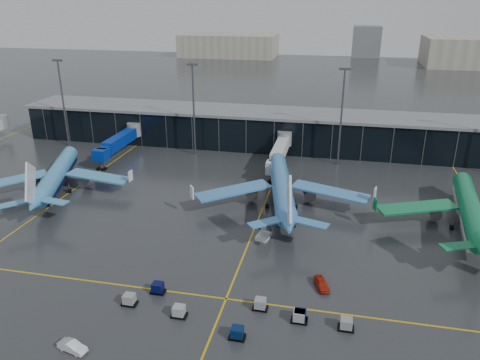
% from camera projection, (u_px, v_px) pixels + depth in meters
% --- Properties ---
extents(ground, '(600.00, 600.00, 0.00)m').
position_uv_depth(ground, '(193.00, 244.00, 85.45)').
color(ground, '#282B2D').
rests_on(ground, ground).
extents(terminal_pier, '(142.00, 17.00, 10.70)m').
position_uv_depth(terminal_pier, '(255.00, 128.00, 139.86)').
color(terminal_pier, black).
rests_on(terminal_pier, ground).
extents(jet_bridges, '(94.00, 27.50, 7.20)m').
position_uv_depth(jet_bridges, '(118.00, 142.00, 129.77)').
color(jet_bridges, '#595B60').
rests_on(jet_bridges, ground).
extents(flood_masts, '(203.00, 0.50, 25.50)m').
position_uv_depth(flood_masts, '(265.00, 110.00, 124.88)').
color(flood_masts, '#595B60').
rests_on(flood_masts, ground).
extents(distant_hangars, '(260.00, 71.00, 22.00)m').
position_uv_depth(distant_hangars, '(383.00, 49.00, 318.03)').
color(distant_hangars, '#B2AD99').
rests_on(distant_hangars, ground).
extents(taxi_lines, '(220.00, 120.00, 0.02)m').
position_uv_depth(taxi_lines, '(257.00, 223.00, 93.13)').
color(taxi_lines, gold).
rests_on(taxi_lines, ground).
extents(airliner_arkefly, '(47.67, 50.70, 12.59)m').
position_uv_depth(airliner_arkefly, '(55.00, 165.00, 106.79)').
color(airliner_arkefly, '#3C8DC4').
rests_on(airliner_arkefly, ground).
extents(airliner_klm_near, '(46.40, 50.67, 13.56)m').
position_uv_depth(airliner_klm_near, '(282.00, 175.00, 99.19)').
color(airliner_klm_near, '#3A7BBF').
rests_on(airliner_klm_near, ground).
extents(airliner_aer_lingus, '(40.83, 45.31, 12.76)m').
position_uv_depth(airliner_aer_lingus, '(472.00, 197.00, 89.21)').
color(airliner_aer_lingus, '#0E7543').
rests_on(airliner_aer_lingus, ground).
extents(baggage_carts, '(33.24, 8.90, 1.70)m').
position_uv_depth(baggage_carts, '(237.00, 312.00, 65.83)').
color(baggage_carts, black).
rests_on(baggage_carts, ground).
extents(mobile_airstair, '(2.82, 3.59, 3.45)m').
position_uv_depth(mobile_airstair, '(264.00, 235.00, 87.09)').
color(mobile_airstair, silver).
rests_on(mobile_airstair, ground).
extents(service_van_red, '(3.05, 4.51, 1.43)m').
position_uv_depth(service_van_red, '(322.00, 284.00, 72.29)').
color(service_van_red, '#AB1E0D').
rests_on(service_van_red, ground).
extents(service_van_white, '(4.25, 2.29, 1.33)m').
position_uv_depth(service_van_white, '(72.00, 347.00, 59.38)').
color(service_van_white, silver).
rests_on(service_van_white, ground).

